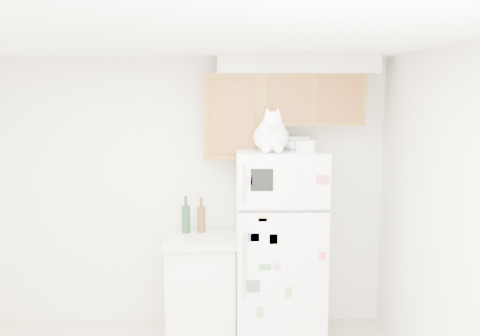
{
  "coord_description": "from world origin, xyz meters",
  "views": [
    {
      "loc": [
        0.5,
        -3.16,
        2.23
      ],
      "look_at": [
        0.57,
        1.55,
        1.55
      ],
      "focal_mm": 42.0,
      "sensor_mm": 36.0,
      "label": 1
    }
  ],
  "objects_px": {
    "refrigerator": "(280,246)",
    "cat": "(272,135)",
    "storage_box_back": "(300,142)",
    "storage_box_front": "(307,146)",
    "base_counter": "(202,286)",
    "bottle_green": "(186,214)",
    "bottle_amber": "(201,215)"
  },
  "relations": [
    {
      "from": "refrigerator",
      "to": "cat",
      "type": "bearing_deg",
      "value": -120.49
    },
    {
      "from": "storage_box_back",
      "to": "storage_box_front",
      "type": "distance_m",
      "value": 0.28
    },
    {
      "from": "cat",
      "to": "storage_box_back",
      "type": "relative_size",
      "value": 2.95
    },
    {
      "from": "cat",
      "to": "storage_box_front",
      "type": "relative_size",
      "value": 3.55
    },
    {
      "from": "base_counter",
      "to": "bottle_green",
      "type": "relative_size",
      "value": 2.71
    },
    {
      "from": "refrigerator",
      "to": "storage_box_front",
      "type": "relative_size",
      "value": 11.33
    },
    {
      "from": "storage_box_front",
      "to": "base_counter",
      "type": "bearing_deg",
      "value": -168.01
    },
    {
      "from": "base_counter",
      "to": "bottle_amber",
      "type": "xyz_separation_m",
      "value": [
        -0.01,
        0.15,
        0.62
      ]
    },
    {
      "from": "storage_box_back",
      "to": "bottle_green",
      "type": "bearing_deg",
      "value": -173.01
    },
    {
      "from": "storage_box_front",
      "to": "refrigerator",
      "type": "bearing_deg",
      "value": 176.24
    },
    {
      "from": "storage_box_front",
      "to": "bottle_amber",
      "type": "distance_m",
      "value": 1.17
    },
    {
      "from": "cat",
      "to": "storage_box_front",
      "type": "distance_m",
      "value": 0.32
    },
    {
      "from": "cat",
      "to": "bottle_green",
      "type": "bearing_deg",
      "value": 154.82
    },
    {
      "from": "bottle_green",
      "to": "bottle_amber",
      "type": "xyz_separation_m",
      "value": [
        0.14,
        0.02,
        -0.01
      ]
    },
    {
      "from": "cat",
      "to": "bottle_green",
      "type": "xyz_separation_m",
      "value": [
        -0.75,
        0.35,
        -0.75
      ]
    },
    {
      "from": "refrigerator",
      "to": "storage_box_front",
      "type": "bearing_deg",
      "value": -27.09
    },
    {
      "from": "base_counter",
      "to": "storage_box_back",
      "type": "relative_size",
      "value": 5.11
    },
    {
      "from": "refrigerator",
      "to": "cat",
      "type": "height_order",
      "value": "cat"
    },
    {
      "from": "refrigerator",
      "to": "cat",
      "type": "relative_size",
      "value": 3.2
    },
    {
      "from": "base_counter",
      "to": "bottle_amber",
      "type": "height_order",
      "value": "bottle_amber"
    },
    {
      "from": "bottle_green",
      "to": "bottle_amber",
      "type": "distance_m",
      "value": 0.14
    },
    {
      "from": "cat",
      "to": "storage_box_front",
      "type": "xyz_separation_m",
      "value": [
        0.3,
        0.05,
        -0.09
      ]
    },
    {
      "from": "base_counter",
      "to": "storage_box_back",
      "type": "distance_m",
      "value": 1.56
    },
    {
      "from": "refrigerator",
      "to": "bottle_green",
      "type": "bearing_deg",
      "value": 166.68
    },
    {
      "from": "cat",
      "to": "bottle_green",
      "type": "distance_m",
      "value": 1.11
    },
    {
      "from": "storage_box_back",
      "to": "storage_box_front",
      "type": "xyz_separation_m",
      "value": [
        0.03,
        -0.28,
        -0.01
      ]
    },
    {
      "from": "storage_box_front",
      "to": "bottle_green",
      "type": "distance_m",
      "value": 1.27
    },
    {
      "from": "base_counter",
      "to": "bottle_amber",
      "type": "relative_size",
      "value": 2.83
    },
    {
      "from": "storage_box_back",
      "to": "bottle_green",
      "type": "height_order",
      "value": "storage_box_back"
    },
    {
      "from": "cat",
      "to": "bottle_amber",
      "type": "bearing_deg",
      "value": 148.49
    },
    {
      "from": "storage_box_back",
      "to": "bottle_amber",
      "type": "bearing_deg",
      "value": -174.71
    },
    {
      "from": "cat",
      "to": "bottle_green",
      "type": "relative_size",
      "value": 1.56
    }
  ]
}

